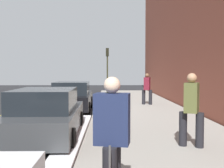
{
  "coord_description": "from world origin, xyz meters",
  "views": [
    {
      "loc": [
        -13.27,
        -1.68,
        1.99
      ],
      "look_at": [
        -0.35,
        -1.86,
        1.42
      ],
      "focal_mm": 43.78,
      "sensor_mm": 36.0,
      "label": 1
    }
  ],
  "objects_px": {
    "pedestrian_burgundy_coat": "(147,88)",
    "traffic_light_pole": "(107,62)",
    "parked_car_charcoal": "(46,115)",
    "pedestrian_olive_coat": "(192,108)",
    "pedestrian_navy_coat": "(112,136)",
    "parked_car_black": "(72,97)"
  },
  "relations": [
    {
      "from": "pedestrian_burgundy_coat",
      "to": "parked_car_charcoal",
      "type": "bearing_deg",
      "value": 152.21
    },
    {
      "from": "pedestrian_burgundy_coat",
      "to": "pedestrian_navy_coat",
      "type": "bearing_deg",
      "value": 169.52
    },
    {
      "from": "parked_car_black",
      "to": "traffic_light_pole",
      "type": "bearing_deg",
      "value": -9.66
    },
    {
      "from": "pedestrian_olive_coat",
      "to": "traffic_light_pole",
      "type": "height_order",
      "value": "traffic_light_pole"
    },
    {
      "from": "pedestrian_burgundy_coat",
      "to": "pedestrian_navy_coat",
      "type": "xyz_separation_m",
      "value": [
        -11.62,
        2.15,
        0.0
      ]
    },
    {
      "from": "parked_car_charcoal",
      "to": "pedestrian_navy_coat",
      "type": "bearing_deg",
      "value": -155.55
    },
    {
      "from": "pedestrian_navy_coat",
      "to": "traffic_light_pole",
      "type": "height_order",
      "value": "traffic_light_pole"
    },
    {
      "from": "pedestrian_burgundy_coat",
      "to": "parked_car_black",
      "type": "bearing_deg",
      "value": 114.33
    },
    {
      "from": "parked_car_black",
      "to": "pedestrian_navy_coat",
      "type": "bearing_deg",
      "value": -169.36
    },
    {
      "from": "pedestrian_burgundy_coat",
      "to": "pedestrian_olive_coat",
      "type": "distance_m",
      "value": 8.75
    },
    {
      "from": "pedestrian_burgundy_coat",
      "to": "pedestrian_navy_coat",
      "type": "distance_m",
      "value": 11.81
    },
    {
      "from": "parked_car_charcoal",
      "to": "pedestrian_navy_coat",
      "type": "xyz_separation_m",
      "value": [
        -4.05,
        -1.84,
        0.34
      ]
    },
    {
      "from": "traffic_light_pole",
      "to": "parked_car_black",
      "type": "bearing_deg",
      "value": 170.34
    },
    {
      "from": "parked_car_charcoal",
      "to": "traffic_light_pole",
      "type": "height_order",
      "value": "traffic_light_pole"
    },
    {
      "from": "parked_car_charcoal",
      "to": "pedestrian_olive_coat",
      "type": "bearing_deg",
      "value": -107.13
    },
    {
      "from": "parked_car_charcoal",
      "to": "pedestrian_olive_coat",
      "type": "height_order",
      "value": "pedestrian_olive_coat"
    },
    {
      "from": "pedestrian_navy_coat",
      "to": "pedestrian_olive_coat",
      "type": "bearing_deg",
      "value": -34.82
    },
    {
      "from": "parked_car_black",
      "to": "traffic_light_pole",
      "type": "relative_size",
      "value": 1.15
    },
    {
      "from": "parked_car_black",
      "to": "pedestrian_olive_coat",
      "type": "relative_size",
      "value": 2.48
    },
    {
      "from": "parked_car_charcoal",
      "to": "pedestrian_navy_coat",
      "type": "distance_m",
      "value": 4.46
    },
    {
      "from": "parked_car_black",
      "to": "pedestrian_burgundy_coat",
      "type": "height_order",
      "value": "pedestrian_burgundy_coat"
    },
    {
      "from": "pedestrian_burgundy_coat",
      "to": "traffic_light_pole",
      "type": "height_order",
      "value": "traffic_light_pole"
    }
  ]
}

